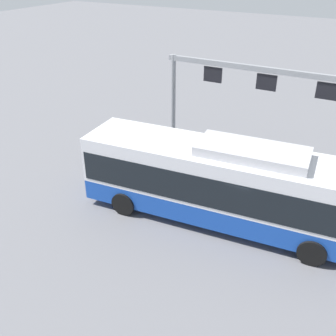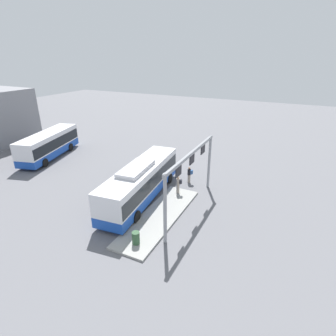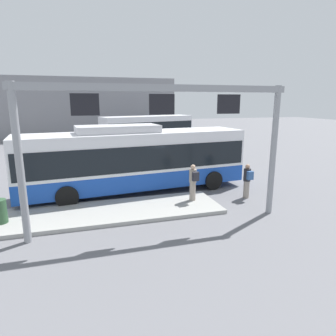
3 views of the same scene
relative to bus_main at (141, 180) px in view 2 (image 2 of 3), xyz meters
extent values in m
plane|color=slate|center=(0.01, 0.00, -1.81)|extent=(120.00, 120.00, 0.00)
cube|color=#9E9E99|center=(-1.92, -2.81, -1.73)|extent=(10.00, 2.80, 0.16)
cube|color=#1947AD|center=(0.01, 0.00, -1.04)|extent=(11.57, 3.57, 0.85)
cube|color=silver|center=(0.01, 0.00, 0.34)|extent=(11.57, 3.57, 1.90)
cube|color=black|center=(0.01, 0.00, 0.14)|extent=(11.35, 3.58, 1.20)
cube|color=black|center=(5.69, 0.54, 0.24)|extent=(0.24, 2.12, 1.50)
cube|color=#B7B7BC|center=(-0.84, -0.08, 1.47)|extent=(4.13, 2.12, 0.36)
cube|color=orange|center=(5.63, 0.53, 1.09)|extent=(0.29, 1.75, 0.28)
cylinder|color=black|center=(3.77, 1.56, -1.31)|extent=(1.02, 0.39, 1.00)
cylinder|color=black|center=(4.00, -0.83, -1.31)|extent=(1.02, 0.39, 1.00)
cylinder|color=black|center=(-3.58, 0.86, -1.31)|extent=(1.02, 0.39, 1.00)
cylinder|color=black|center=(-3.36, -1.52, -1.31)|extent=(1.02, 0.39, 1.00)
cube|color=#1947AD|center=(4.20, 15.81, -1.04)|extent=(10.08, 5.00, 0.85)
cube|color=silver|center=(4.20, 15.81, 0.34)|extent=(10.08, 5.00, 1.90)
cube|color=black|center=(4.20, 15.81, 0.14)|extent=(9.90, 4.99, 1.20)
cylinder|color=black|center=(1.55, 13.84, -1.31)|extent=(1.04, 0.55, 1.00)
cylinder|color=black|center=(0.91, 16.15, -1.31)|extent=(1.04, 0.55, 1.00)
cylinder|color=black|center=(7.11, 15.37, -1.31)|extent=(1.04, 0.55, 1.00)
cylinder|color=black|center=(6.47, 17.68, -1.31)|extent=(1.04, 0.55, 1.00)
cylinder|color=gray|center=(4.95, -2.56, -1.39)|extent=(0.28, 0.28, 0.85)
cylinder|color=black|center=(4.95, -2.56, -0.66)|extent=(0.34, 0.34, 0.60)
sphere|color=#9E755B|center=(4.95, -2.56, -0.25)|extent=(0.22, 0.22, 0.22)
cube|color=#335993|center=(4.95, -2.82, -0.63)|extent=(0.28, 0.18, 0.40)
cylinder|color=gray|center=(2.15, -2.57, -1.23)|extent=(0.31, 0.31, 0.85)
cylinder|color=gray|center=(2.15, -2.57, -0.50)|extent=(0.38, 0.38, 0.60)
sphere|color=tan|center=(2.15, -2.57, -0.09)|extent=(0.22, 0.22, 0.22)
cube|color=#26262D|center=(2.18, -2.83, -0.47)|extent=(0.30, 0.21, 0.40)
cylinder|color=gray|center=(-4.52, -4.58, 0.79)|extent=(0.24, 0.24, 5.20)
cylinder|color=gray|center=(4.82, -4.58, 0.79)|extent=(0.24, 0.24, 5.20)
cube|color=gray|center=(0.15, -4.58, 3.24)|extent=(9.74, 0.20, 0.24)
cube|color=black|center=(-2.42, -4.58, 2.69)|extent=(0.90, 0.08, 0.70)
cube|color=black|center=(0.15, -4.58, 2.69)|extent=(0.90, 0.08, 0.70)
cube|color=black|center=(2.72, -4.58, 2.69)|extent=(0.90, 0.08, 0.70)
cylinder|color=#2D5133|center=(-5.68, -2.96, -1.20)|extent=(0.52, 0.52, 0.90)
camera|label=1|loc=(-4.37, 12.40, 7.73)|focal=42.11mm
camera|label=2|loc=(-18.08, -11.36, 10.17)|focal=28.85mm
camera|label=3|loc=(-2.62, -14.60, 2.79)|focal=31.45mm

